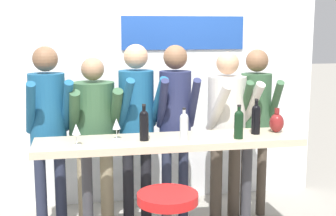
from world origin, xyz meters
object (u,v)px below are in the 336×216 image
(person_center_left, at_px, (137,114))
(wine_bottle_1, at_px, (256,118))
(person_center, at_px, (175,113))
(wine_bottle_3, at_px, (184,125))
(person_right, at_px, (256,113))
(wine_bottle_2, at_px, (239,123))
(tasting_table, at_px, (170,158))
(wine_glass_1, at_px, (76,130))
(person_center_right, at_px, (227,118))
(wine_bottle_0, at_px, (144,124))
(person_far_left, at_px, (48,118))
(wine_glass_0, at_px, (116,125))
(decorative_vase, at_px, (277,123))
(person_left, at_px, (94,125))

(person_center_left, bearing_deg, wine_bottle_1, -39.85)
(person_center, relative_size, wine_bottle_3, 6.39)
(person_right, bearing_deg, wine_bottle_2, -115.41)
(tasting_table, distance_m, wine_glass_1, 0.84)
(person_center_right, bearing_deg, wine_bottle_3, -145.34)
(wine_bottle_0, distance_m, wine_bottle_3, 0.33)
(tasting_table, xyz_separation_m, wine_bottle_3, (0.10, -0.09, 0.30))
(person_far_left, relative_size, wine_glass_0, 9.95)
(wine_bottle_2, distance_m, decorative_vase, 0.46)
(wine_bottle_0, height_order, wine_bottle_3, wine_bottle_0)
(person_far_left, bearing_deg, person_left, -4.63)
(person_left, height_order, person_center_left, person_center_left)
(person_far_left, distance_m, person_right, 2.03)
(person_far_left, xyz_separation_m, person_right, (2.03, -0.00, -0.02))
(wine_glass_0, bearing_deg, wine_bottle_1, -2.06)
(wine_bottle_1, xyz_separation_m, decorative_vase, (0.21, 0.03, -0.06))
(person_left, xyz_separation_m, wine_bottle_1, (1.40, -0.56, 0.12))
(person_right, distance_m, decorative_vase, 0.49)
(person_center, height_order, person_right, person_center)
(wine_bottle_2, xyz_separation_m, wine_bottle_3, (-0.47, 0.03, -0.01))
(person_right, relative_size, wine_bottle_1, 5.42)
(wine_bottle_0, height_order, wine_glass_0, wine_bottle_0)
(wine_bottle_3, height_order, wine_glass_1, wine_bottle_3)
(person_center_right, height_order, wine_bottle_2, person_center_right)
(person_left, xyz_separation_m, person_center_left, (0.41, -0.02, 0.10))
(person_center_right, bearing_deg, person_center_left, 164.96)
(wine_bottle_3, bearing_deg, person_center_left, 115.37)
(person_center_left, height_order, wine_glass_1, person_center_left)
(person_far_left, relative_size, person_center_right, 1.04)
(wine_glass_0, bearing_deg, tasting_table, -8.04)
(person_right, xyz_separation_m, wine_bottle_3, (-0.89, -0.64, 0.04))
(person_far_left, relative_size, wine_bottle_0, 5.70)
(wine_bottle_3, bearing_deg, decorative_vase, 9.07)
(person_center_right, height_order, wine_bottle_0, person_center_right)
(person_left, distance_m, wine_glass_0, 0.55)
(wine_bottle_3, bearing_deg, person_left, 136.84)
(wine_bottle_0, xyz_separation_m, wine_bottle_1, (1.01, 0.05, 0.00))
(person_far_left, bearing_deg, decorative_vase, -22.84)
(person_left, bearing_deg, tasting_table, -46.88)
(person_center_right, bearing_deg, wine_bottle_1, -89.92)
(person_left, relative_size, wine_bottle_0, 5.35)
(wine_bottle_1, bearing_deg, decorative_vase, 8.39)
(tasting_table, bearing_deg, wine_glass_0, 171.96)
(wine_bottle_3, xyz_separation_m, decorative_vase, (0.89, 0.14, -0.04))
(wine_glass_1, bearing_deg, tasting_table, 6.32)
(tasting_table, height_order, decorative_vase, decorative_vase)
(wine_bottle_0, xyz_separation_m, decorative_vase, (1.22, 0.08, -0.05))
(decorative_vase, bearing_deg, person_far_left, 166.22)
(person_far_left, bearing_deg, wine_bottle_2, -31.61)
(wine_glass_0, bearing_deg, person_center_right, 21.72)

